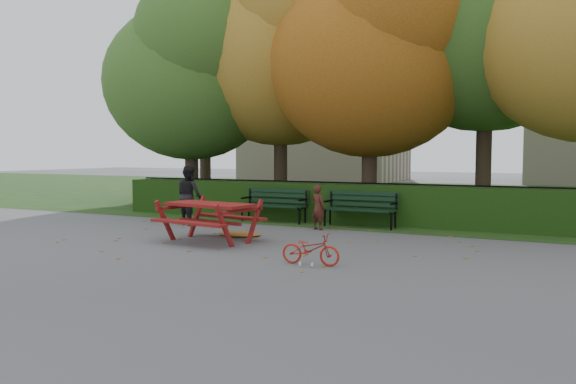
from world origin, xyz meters
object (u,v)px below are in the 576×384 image
at_px(tree_f, 208,55).
at_px(tree_c, 379,46).
at_px(child, 318,207).
at_px(bicycle, 311,249).
at_px(bench_right, 361,206).
at_px(tree_d, 501,2).
at_px(picnic_table, 209,212).
at_px(tree_b, 287,40).
at_px(adult, 189,195).
at_px(bench_left, 275,202).
at_px(tree_a, 194,69).

bearing_deg(tree_f, tree_c, -22.35).
bearing_deg(child, bicycle, 132.97).
bearing_deg(bench_right, tree_d, 51.77).
height_order(tree_c, child, tree_c).
bearing_deg(picnic_table, bench_right, 68.34).
height_order(tree_b, adult, tree_b).
distance_m(tree_c, child, 5.36).
distance_m(tree_b, bicycle, 10.38).
bearing_deg(tree_d, child, -128.49).
bearing_deg(tree_c, tree_b, 166.55).
height_order(tree_f, picnic_table, tree_f).
bearing_deg(bicycle, tree_c, 4.72).
distance_m(bench_right, child, 1.19).
bearing_deg(bench_left, adult, -138.44).
height_order(bench_right, bicycle, bench_right).
distance_m(tree_c, bench_right, 4.87).
bearing_deg(bench_right, picnic_table, -120.14).
bearing_deg(bench_right, child, -129.49).
height_order(tree_b, bench_left, tree_b).
bearing_deg(bench_right, tree_b, 139.33).
distance_m(bench_right, adult, 4.36).
xyz_separation_m(tree_d, tree_f, (-11.01, 2.01, -0.29)).
bearing_deg(tree_c, picnic_table, -107.21).
bearing_deg(tree_d, tree_f, 169.67).
bearing_deg(bench_left, picnic_table, -84.71).
xyz_separation_m(tree_a, tree_d, (9.07, 1.65, 1.46)).
xyz_separation_m(bench_right, child, (-0.76, -0.92, 0.02)).
bearing_deg(tree_a, tree_f, 117.98).
distance_m(picnic_table, bicycle, 3.16).
height_order(tree_a, tree_b, tree_b).
relative_size(bench_right, picnic_table, 0.87).
distance_m(tree_f, bench_right, 11.19).
xyz_separation_m(tree_b, child, (2.78, -3.97, -4.86)).
bearing_deg(adult, tree_b, -73.60).
bearing_deg(tree_c, tree_d, 22.61).
bearing_deg(bench_right, tree_f, 146.08).
xyz_separation_m(tree_c, bench_left, (-2.13, -2.26, -4.30)).
bearing_deg(picnic_table, tree_b, 111.04).
distance_m(tree_d, tree_f, 11.20).
height_order(picnic_table, adult, adult).
bearing_deg(tree_c, adult, -135.50).
xyz_separation_m(bench_right, adult, (-4.09, -1.50, 0.24)).
distance_m(tree_a, adult, 5.51).
relative_size(tree_f, bench_left, 5.10).
bearing_deg(tree_a, picnic_table, -52.22).
height_order(tree_b, tree_d, tree_d).
relative_size(child, adult, 0.71).
height_order(tree_a, bench_left, tree_a).
relative_size(tree_a, tree_b, 0.85).
distance_m(adult, bicycle, 5.95).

